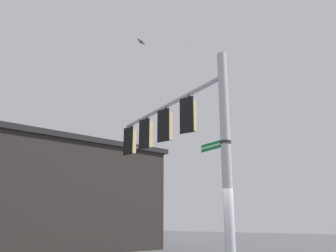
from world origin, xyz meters
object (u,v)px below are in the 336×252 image
object	(u,v)px
street_name_sign	(219,144)
bird_flying	(141,42)
traffic_light_nearest_pole	(190,116)
traffic_light_mid_inner	(167,126)
traffic_light_mid_outer	(147,135)
traffic_light_arm_end	(131,141)

from	to	relation	value
street_name_sign	bird_flying	bearing A→B (deg)	174.02
traffic_light_nearest_pole	traffic_light_mid_inner	bearing A→B (deg)	159.71
traffic_light_mid_outer	street_name_sign	world-z (taller)	traffic_light_mid_outer
street_name_sign	bird_flying	size ratio (longest dim) A/B	3.33
bird_flying	traffic_light_mid_inner	bearing A→B (deg)	41.65
traffic_light_mid_outer	bird_flying	xyz separation A→B (m)	(0.64, -1.18, 3.43)
traffic_light_nearest_pole	traffic_light_mid_outer	xyz separation A→B (m)	(-2.79, 1.03, 0.00)
traffic_light_mid_inner	traffic_light_nearest_pole	bearing A→B (deg)	-20.29
traffic_light_nearest_pole	traffic_light_arm_end	distance (m)	4.46
traffic_light_mid_inner	traffic_light_mid_outer	size ratio (longest dim) A/B	1.00
traffic_light_arm_end	bird_flying	bearing A→B (deg)	-39.86
traffic_light_mid_outer	traffic_light_arm_end	distance (m)	1.49
traffic_light_nearest_pole	street_name_sign	xyz separation A→B (m)	(1.35, -0.52, -1.23)
traffic_light_mid_inner	street_name_sign	bearing A→B (deg)	-20.68
traffic_light_mid_inner	street_name_sign	size ratio (longest dim) A/B	1.09
traffic_light_nearest_pole	bird_flying	distance (m)	4.05
traffic_light_arm_end	bird_flying	size ratio (longest dim) A/B	3.65
traffic_light_mid_inner	bird_flying	size ratio (longest dim) A/B	3.65
traffic_light_mid_outer	street_name_sign	size ratio (longest dim) A/B	1.09
traffic_light_mid_inner	traffic_light_arm_end	distance (m)	2.97
traffic_light_nearest_pole	street_name_sign	world-z (taller)	traffic_light_nearest_pole
traffic_light_mid_outer	bird_flying	distance (m)	3.68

